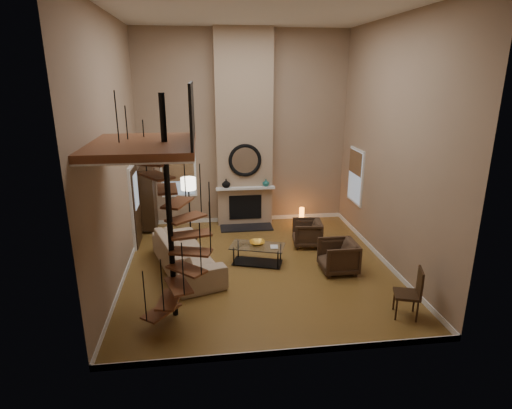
{
  "coord_description": "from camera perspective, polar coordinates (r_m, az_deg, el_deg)",
  "views": [
    {
      "loc": [
        -1.18,
        -8.81,
        4.32
      ],
      "look_at": [
        0.0,
        0.4,
        1.4
      ],
      "focal_mm": 29.45,
      "sensor_mm": 36.0,
      "label": 1
    }
  ],
  "objects": [
    {
      "name": "armchair_near",
      "position": [
        10.99,
        7.3,
        -3.85
      ],
      "size": [
        0.81,
        0.8,
        0.67
      ],
      "primitive_type": "imported",
      "rotation": [
        0.0,
        0.0,
        -1.69
      ],
      "color": "#3F2B1D",
      "rests_on": "ground"
    },
    {
      "name": "armchair_far",
      "position": [
        9.74,
        11.53,
        -6.93
      ],
      "size": [
        0.81,
        0.78,
        0.73
      ],
      "primitive_type": "imported",
      "rotation": [
        0.0,
        0.0,
        -1.57
      ],
      "color": "#3F2B1D",
      "rests_on": "ground"
    },
    {
      "name": "side_chair",
      "position": [
        8.3,
        20.45,
        -10.92
      ],
      "size": [
        0.56,
        0.56,
        0.96
      ],
      "color": "#311E10",
      "rests_on": "ground"
    },
    {
      "name": "vase_right",
      "position": [
        12.15,
        1.35,
        2.99
      ],
      "size": [
        0.2,
        0.2,
        0.21
      ],
      "primitive_type": "imported",
      "color": "#1A5E59",
      "rests_on": "mantel"
    },
    {
      "name": "bowl",
      "position": [
        9.9,
        0.16,
        -5.25
      ],
      "size": [
        0.37,
        0.37,
        0.09
      ],
      "primitive_type": "imported",
      "color": "gold",
      "rests_on": "coffee_table"
    },
    {
      "name": "baseboard_back",
      "position": [
        12.83,
        -1.62,
        -1.94
      ],
      "size": [
        6.0,
        0.02,
        0.12
      ],
      "primitive_type": "cube",
      "color": "white",
      "rests_on": "ground"
    },
    {
      "name": "firebox",
      "position": [
        12.32,
        -1.46,
        -0.37
      ],
      "size": [
        0.95,
        0.02,
        0.72
      ],
      "primitive_type": "cube",
      "color": "black",
      "rests_on": "chimney_breast"
    },
    {
      "name": "ceiling",
      "position": [
        8.96,
        0.36,
        25.0
      ],
      "size": [
        6.0,
        6.5,
        0.01
      ],
      "primitive_type": "cube",
      "color": "silver",
      "rests_on": "back_wall"
    },
    {
      "name": "right_wall",
      "position": [
        9.88,
        18.01,
        7.47
      ],
      "size": [
        0.02,
        6.5,
        5.5
      ],
      "primitive_type": "cube",
      "color": "#9A7E63",
      "rests_on": "ground"
    },
    {
      "name": "book",
      "position": [
        9.78,
        2.36,
        -5.79
      ],
      "size": [
        0.2,
        0.25,
        0.02
      ],
      "primitive_type": "imported",
      "rotation": [
        0.0,
        0.0,
        -0.11
      ],
      "color": "gray",
      "rests_on": "coffee_table"
    },
    {
      "name": "coffee_table",
      "position": [
        9.94,
        0.19,
        -6.5
      ],
      "size": [
        1.38,
        0.99,
        0.46
      ],
      "color": "silver",
      "rests_on": "ground"
    },
    {
      "name": "sofa",
      "position": [
        9.71,
        -9.5,
        -6.63
      ],
      "size": [
        1.76,
        2.79,
        0.76
      ],
      "primitive_type": "imported",
      "rotation": [
        0.0,
        0.0,
        1.88
      ],
      "color": "tan",
      "rests_on": "ground"
    },
    {
      "name": "baseboard_left",
      "position": [
        9.95,
        -17.24,
        -8.74
      ],
      "size": [
        0.02,
        6.5,
        0.12
      ],
      "primitive_type": "cube",
      "color": "white",
      "rests_on": "ground"
    },
    {
      "name": "spiral_stair",
      "position": [
        7.48,
        -11.48,
        -2.72
      ],
      "size": [
        1.47,
        1.47,
        4.06
      ],
      "color": "black",
      "rests_on": "ground"
    },
    {
      "name": "window_right",
      "position": [
        11.89,
        13.38,
        3.89
      ],
      "size": [
        0.06,
        1.02,
        1.52
      ],
      "color": "white",
      "rests_on": "right_wall"
    },
    {
      "name": "hearth",
      "position": [
        12.22,
        -1.3,
        -3.15
      ],
      "size": [
        1.5,
        0.6,
        0.04
      ],
      "primitive_type": "cube",
      "color": "black",
      "rests_on": "ground"
    },
    {
      "name": "front_wall",
      "position": [
        5.89,
        4.53,
        1.97
      ],
      "size": [
        6.0,
        0.02,
        5.5
      ],
      "primitive_type": "cube",
      "color": "#9A7E63",
      "rests_on": "ground"
    },
    {
      "name": "back_wall",
      "position": [
        12.22,
        -1.73,
        10.07
      ],
      "size": [
        6.0,
        0.02,
        5.5
      ],
      "primitive_type": "cube",
      "color": "#9A7E63",
      "rests_on": "ground"
    },
    {
      "name": "mirror_disc",
      "position": [
        11.95,
        -1.51,
        6.02
      ],
      "size": [
        0.8,
        0.01,
        0.8
      ],
      "primitive_type": "cylinder",
      "rotation": [
        1.57,
        0.0,
        0.0
      ],
      "color": "white",
      "rests_on": "chimney_breast"
    },
    {
      "name": "left_wall",
      "position": [
        9.13,
        -18.82,
        6.63
      ],
      "size": [
        0.02,
        6.5,
        5.5
      ],
      "primitive_type": "cube",
      "color": "#9A7E63",
      "rests_on": "ground"
    },
    {
      "name": "window_back",
      "position": [
        12.35,
        -10.51,
        4.54
      ],
      "size": [
        1.02,
        0.06,
        1.52
      ],
      "color": "white",
      "rests_on": "back_wall"
    },
    {
      "name": "baseboard_front",
      "position": [
        7.11,
        3.97,
        -19.4
      ],
      "size": [
        6.0,
        0.02,
        0.12
      ],
      "primitive_type": "cube",
      "color": "white",
      "rests_on": "ground"
    },
    {
      "name": "entry_door",
      "position": [
        11.24,
        -16.06,
        -0.16
      ],
      "size": [
        0.1,
        1.05,
        2.16
      ],
      "color": "white",
      "rests_on": "ground"
    },
    {
      "name": "loft",
      "position": [
        7.14,
        -14.31,
        8.2
      ],
      "size": [
        1.7,
        2.2,
        1.09
      ],
      "color": "brown",
      "rests_on": "left_wall"
    },
    {
      "name": "accent_lamp",
      "position": [
        12.55,
        6.21,
        -1.58
      ],
      "size": [
        0.15,
        0.15,
        0.52
      ],
      "primitive_type": "cylinder",
      "color": "orange",
      "rests_on": "ground"
    },
    {
      "name": "floor_lamp",
      "position": [
        11.16,
        -9.15,
        2.14
      ],
      "size": [
        0.39,
        0.39,
        1.71
      ],
      "color": "black",
      "rests_on": "ground"
    },
    {
      "name": "baseboard_right",
      "position": [
        10.63,
        16.6,
        -6.93
      ],
      "size": [
        0.02,
        6.5,
        0.12
      ],
      "primitive_type": "cube",
      "color": "white",
      "rests_on": "ground"
    },
    {
      "name": "mantel",
      "position": [
        12.07,
        -1.44,
        2.23
      ],
      "size": [
        1.7,
        0.18,
        0.06
      ],
      "primitive_type": "cube",
      "color": "white",
      "rests_on": "chimney_breast"
    },
    {
      "name": "hutch",
      "position": [
        12.21,
        -14.4,
        0.87
      ],
      "size": [
        0.37,
        0.78,
        1.75
      ],
      "primitive_type": "cube",
      "color": "#311E10",
      "rests_on": "ground"
    },
    {
      "name": "ground",
      "position": [
        9.88,
        0.3,
        -8.49
      ],
      "size": [
        6.0,
        6.5,
        0.01
      ],
      "primitive_type": "cube",
      "color": "olive",
      "rests_on": "ground"
    },
    {
      "name": "vase_left",
      "position": [
        12.03,
        -4.08,
        2.89
      ],
      "size": [
        0.24,
        0.24,
        0.25
      ],
      "primitive_type": "imported",
      "color": "black",
      "rests_on": "mantel"
    },
    {
      "name": "chimney_breast",
      "position": [
        12.03,
        -1.64,
        9.95
      ],
      "size": [
        1.6,
        0.38,
        5.5
      ],
      "primitive_type": "cube",
      "color": "tan",
      "rests_on": "ground"
    },
    {
      "name": "mirror_frame",
      "position": [
        11.94,
        -1.5,
        6.01
      ],
      "size": [
        0.94,
        0.1,
        0.94
      ],
      "primitive_type": "torus",
      "rotation": [
        1.57,
        0.0,
        0.0
      ],
      "color": "black",
      "rests_on": "chimney_breast"
    }
  ]
}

